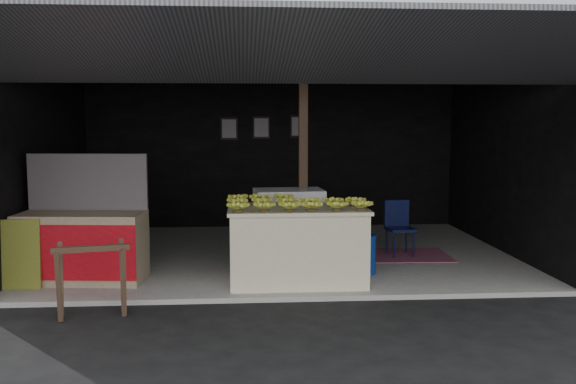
{
  "coord_description": "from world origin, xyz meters",
  "views": [
    {
      "loc": [
        -0.56,
        -7.12,
        2.08
      ],
      "look_at": [
        0.06,
        1.5,
        1.1
      ],
      "focal_mm": 40.0,
      "sensor_mm": 36.0,
      "label": 1
    }
  ],
  "objects": [
    {
      "name": "picture_frames",
      "position": [
        -0.17,
        4.89,
        1.93
      ],
      "size": [
        1.62,
        0.04,
        0.46
      ],
      "color": "black",
      "rests_on": "shophouse"
    },
    {
      "name": "green_signboard",
      "position": [
        -3.26,
        0.59,
        0.48
      ],
      "size": [
        0.56,
        0.1,
        0.84
      ],
      "primitive_type": "cube",
      "rotation": [
        -0.07,
        0.0,
        0.0
      ],
      "color": "black",
      "rests_on": "concrete_slab"
    },
    {
      "name": "shophouse",
      "position": [
        0.0,
        2.82,
        2.1
      ],
      "size": [
        7.4,
        7.29,
        3.02
      ],
      "color": "black",
      "rests_on": "ground"
    },
    {
      "name": "neighbor_stall",
      "position": [
        -2.57,
        0.93,
        0.54
      ],
      "size": [
        1.6,
        0.84,
        1.59
      ],
      "rotation": [
        0.0,
        0.0,
        -0.1
      ],
      "color": "#998466",
      "rests_on": "concrete_slab"
    },
    {
      "name": "plastic_chair",
      "position": [
        1.76,
        2.19,
        0.54
      ],
      "size": [
        0.43,
        0.43,
        0.82
      ],
      "rotation": [
        0.0,
        0.0,
        0.12
      ],
      "color": "black",
      "rests_on": "concrete_slab"
    },
    {
      "name": "ground",
      "position": [
        0.0,
        0.0,
        0.0
      ],
      "size": [
        80.0,
        80.0,
        0.0
      ],
      "primitive_type": "plane",
      "color": "black",
      "rests_on": "ground"
    },
    {
      "name": "banana_pile",
      "position": [
        0.11,
        0.69,
        1.1
      ],
      "size": [
        1.58,
        0.95,
        0.19
      ],
      "primitive_type": null,
      "rotation": [
        0.0,
        0.0,
        -0.0
      ],
      "color": "gold",
      "rests_on": "banana_table"
    },
    {
      "name": "concrete_slab",
      "position": [
        0.0,
        2.5,
        0.03
      ],
      "size": [
        7.0,
        5.0,
        0.06
      ],
      "primitive_type": "cube",
      "color": "gray",
      "rests_on": "ground"
    },
    {
      "name": "sawhorse",
      "position": [
        -2.14,
        -0.43,
        0.49
      ],
      "size": [
        0.81,
        0.8,
        0.77
      ],
      "rotation": [
        0.0,
        0.0,
        0.21
      ],
      "color": "#4C3426",
      "rests_on": "ground"
    },
    {
      "name": "water_barrel",
      "position": [
        1.01,
        1.07,
        0.3
      ],
      "size": [
        0.33,
        0.33,
        0.49
      ],
      "primitive_type": "cylinder",
      "color": "navy",
      "rests_on": "concrete_slab"
    },
    {
      "name": "banana_table",
      "position": [
        0.11,
        0.69,
        0.53
      ],
      "size": [
        1.71,
        1.05,
        0.94
      ],
      "rotation": [
        0.0,
        0.0,
        -0.0
      ],
      "color": "silver",
      "rests_on": "concrete_slab"
    },
    {
      "name": "white_crate",
      "position": [
        0.08,
        1.72,
        0.59
      ],
      "size": [
        0.99,
        0.71,
        1.05
      ],
      "rotation": [
        0.0,
        0.0,
        0.08
      ],
      "color": "white",
      "rests_on": "concrete_slab"
    },
    {
      "name": "magenta_rug",
      "position": [
        1.75,
        2.13,
        0.07
      ],
      "size": [
        1.54,
        1.06,
        0.01
      ],
      "primitive_type": "cube",
      "rotation": [
        0.0,
        0.0,
        -0.04
      ],
      "color": "maroon",
      "rests_on": "concrete_slab"
    }
  ]
}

